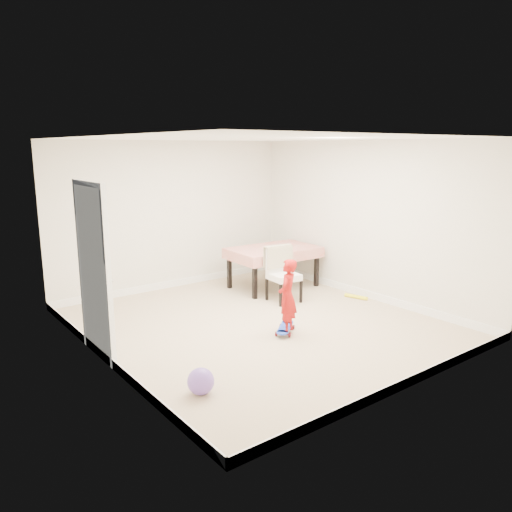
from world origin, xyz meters
TOP-DOWN VIEW (x-y plane):
  - ground at (0.00, 0.00)m, footprint 5.00×5.00m
  - ceiling at (0.00, 0.00)m, footprint 4.50×5.00m
  - wall_back at (0.00, 2.48)m, footprint 4.50×0.04m
  - wall_front at (0.00, -2.48)m, footprint 4.50×0.04m
  - wall_left at (-2.23, 0.00)m, footprint 0.04×5.00m
  - wall_right at (2.23, 0.00)m, footprint 0.04×5.00m
  - door at (-2.22, 0.30)m, footprint 0.11×0.94m
  - baseboard_back at (0.00, 2.49)m, footprint 4.50×0.02m
  - baseboard_front at (0.00, -2.49)m, footprint 4.50×0.02m
  - baseboard_left at (-2.24, 0.00)m, footprint 0.02×5.00m
  - baseboard_right at (2.24, 0.00)m, footprint 0.02×5.00m
  - dining_table at (1.39, 1.38)m, footprint 1.60×1.05m
  - dining_chair at (0.98, 0.60)m, footprint 0.55×0.62m
  - skateboard at (0.07, -0.49)m, footprint 0.57×0.52m
  - child at (0.04, -0.57)m, footprint 0.44×0.41m
  - balloon at (-1.75, -1.29)m, footprint 0.28×0.28m
  - foam_toy at (2.05, -0.02)m, footprint 0.18×0.40m

SIDE VIEW (x-z plane):
  - ground at x=0.00m, z-range 0.00..0.00m
  - foam_toy at x=2.05m, z-range 0.00..0.06m
  - skateboard at x=0.07m, z-range 0.00..0.09m
  - baseboard_back at x=0.00m, z-range 0.00..0.12m
  - baseboard_front at x=0.00m, z-range 0.00..0.12m
  - baseboard_left at x=-2.24m, z-range 0.00..0.12m
  - baseboard_right at x=2.24m, z-range 0.00..0.12m
  - balloon at x=-1.75m, z-range 0.00..0.28m
  - dining_table at x=1.39m, z-range 0.00..0.73m
  - dining_chair at x=0.98m, z-range 0.00..0.91m
  - child at x=0.04m, z-range 0.00..1.01m
  - door at x=-2.22m, z-range -0.03..2.08m
  - wall_back at x=0.00m, z-range 0.00..2.60m
  - wall_front at x=0.00m, z-range 0.00..2.60m
  - wall_left at x=-2.23m, z-range 0.00..2.60m
  - wall_right at x=2.23m, z-range 0.00..2.60m
  - ceiling at x=0.00m, z-range 2.56..2.60m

